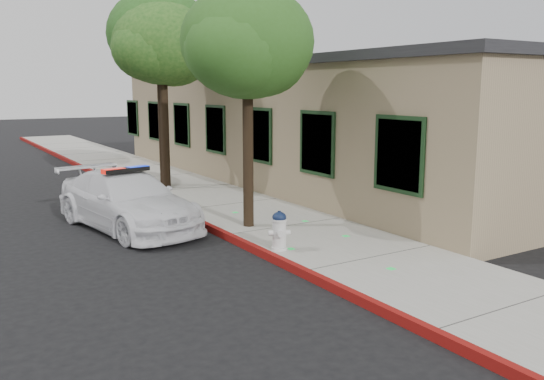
{
  "coord_description": "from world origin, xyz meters",
  "views": [
    {
      "loc": [
        -5.62,
        -8.0,
        3.37
      ],
      "look_at": [
        0.89,
        2.55,
        1.15
      ],
      "focal_mm": 37.64,
      "sensor_mm": 36.0,
      "label": 1
    }
  ],
  "objects_px": {
    "street_tree_far": "(162,39)",
    "clapboard_building": "(314,122)",
    "street_tree_near": "(248,47)",
    "police_car": "(127,200)",
    "street_tree_mid": "(162,47)",
    "fire_hydrant": "(279,230)"
  },
  "relations": [
    {
      "from": "street_tree_near",
      "to": "street_tree_mid",
      "type": "xyz_separation_m",
      "value": [
        0.29,
        6.0,
        0.37
      ]
    },
    {
      "from": "street_tree_near",
      "to": "street_tree_far",
      "type": "relative_size",
      "value": 0.87
    },
    {
      "from": "clapboard_building",
      "to": "street_tree_far",
      "type": "relative_size",
      "value": 3.29
    },
    {
      "from": "clapboard_building",
      "to": "street_tree_near",
      "type": "xyz_separation_m",
      "value": [
        -5.86,
        -5.52,
        2.14
      ]
    },
    {
      "from": "fire_hydrant",
      "to": "street_tree_mid",
      "type": "xyz_separation_m",
      "value": [
        0.77,
        8.1,
        4.09
      ]
    },
    {
      "from": "street_tree_near",
      "to": "street_tree_mid",
      "type": "height_order",
      "value": "street_tree_mid"
    },
    {
      "from": "fire_hydrant",
      "to": "street_tree_near",
      "type": "height_order",
      "value": "street_tree_near"
    },
    {
      "from": "fire_hydrant",
      "to": "street_tree_mid",
      "type": "relative_size",
      "value": 0.13
    },
    {
      "from": "clapboard_building",
      "to": "street_tree_near",
      "type": "relative_size",
      "value": 3.79
    },
    {
      "from": "clapboard_building",
      "to": "street_tree_far",
      "type": "xyz_separation_m",
      "value": [
        -5.41,
        0.94,
        2.8
      ]
    },
    {
      "from": "clapboard_building",
      "to": "police_car",
      "type": "distance_m",
      "value": 9.09
    },
    {
      "from": "street_tree_far",
      "to": "clapboard_building",
      "type": "bearing_deg",
      "value": -9.9
    },
    {
      "from": "clapboard_building",
      "to": "street_tree_far",
      "type": "distance_m",
      "value": 6.16
    },
    {
      "from": "fire_hydrant",
      "to": "street_tree_far",
      "type": "height_order",
      "value": "street_tree_far"
    },
    {
      "from": "police_car",
      "to": "street_tree_mid",
      "type": "relative_size",
      "value": 0.84
    },
    {
      "from": "clapboard_building",
      "to": "police_car",
      "type": "height_order",
      "value": "clapboard_building"
    },
    {
      "from": "police_car",
      "to": "fire_hydrant",
      "type": "distance_m",
      "value": 4.37
    },
    {
      "from": "clapboard_building",
      "to": "street_tree_near",
      "type": "bearing_deg",
      "value": -136.69
    },
    {
      "from": "fire_hydrant",
      "to": "street_tree_far",
      "type": "xyz_separation_m",
      "value": [
        0.94,
        8.56,
        4.38
      ]
    },
    {
      "from": "police_car",
      "to": "fire_hydrant",
      "type": "height_order",
      "value": "police_car"
    },
    {
      "from": "fire_hydrant",
      "to": "street_tree_far",
      "type": "distance_m",
      "value": 9.66
    },
    {
      "from": "fire_hydrant",
      "to": "street_tree_mid",
      "type": "bearing_deg",
      "value": 106.59
    }
  ]
}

